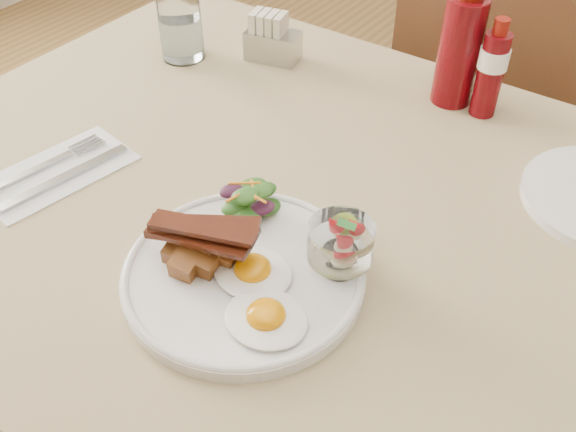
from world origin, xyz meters
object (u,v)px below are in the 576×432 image
object	(u,v)px
table	(339,265)
main_plate	(244,275)
water_glass	(181,27)
sugar_caddy	(272,40)
hot_sauce_bottle	(491,70)
fruit_cup	(341,242)
chair_far	(498,126)
ketchup_bottle	(460,49)

from	to	relation	value
table	main_plate	bearing A→B (deg)	-102.92
table	water_glass	bearing A→B (deg)	156.00
main_plate	sugar_caddy	xyz separation A→B (m)	(-0.29, 0.44, 0.03)
main_plate	table	bearing A→B (deg)	77.08
hot_sauce_bottle	table	bearing A→B (deg)	-98.50
water_glass	table	bearing A→B (deg)	-24.00
sugar_caddy	hot_sauce_bottle	bearing A→B (deg)	-5.80
fruit_cup	water_glass	distance (m)	0.59
chair_far	table	bearing A→B (deg)	-90.00
table	main_plate	xyz separation A→B (m)	(-0.04, -0.16, 0.10)
chair_far	hot_sauce_bottle	distance (m)	0.45
main_plate	hot_sauce_bottle	xyz separation A→B (m)	(0.09, 0.49, 0.07)
sugar_caddy	fruit_cup	bearing A→B (deg)	-58.69
table	chair_far	world-z (taller)	chair_far
table	ketchup_bottle	xyz separation A→B (m)	(-0.01, 0.34, 0.18)
table	main_plate	world-z (taller)	main_plate
table	hot_sauce_bottle	world-z (taller)	hot_sauce_bottle
table	ketchup_bottle	bearing A→B (deg)	91.04
sugar_caddy	water_glass	xyz separation A→B (m)	(-0.13, -0.08, 0.02)
table	sugar_caddy	bearing A→B (deg)	138.36
main_plate	ketchup_bottle	size ratio (longest dim) A/B	1.48
chair_far	water_glass	world-z (taller)	chair_far
hot_sauce_bottle	water_glass	size ratio (longest dim) A/B	1.22
main_plate	ketchup_bottle	bearing A→B (deg)	86.54
fruit_cup	sugar_caddy	size ratio (longest dim) A/B	0.75
hot_sauce_bottle	ketchup_bottle	bearing A→B (deg)	173.08
main_plate	fruit_cup	bearing A→B (deg)	36.63
ketchup_bottle	hot_sauce_bottle	size ratio (longest dim) A/B	1.22
water_glass	hot_sauce_bottle	bearing A→B (deg)	14.68
water_glass	ketchup_bottle	bearing A→B (deg)	17.23
main_plate	sugar_caddy	size ratio (longest dim) A/B	2.77
ketchup_bottle	hot_sauce_bottle	world-z (taller)	ketchup_bottle
chair_far	sugar_caddy	world-z (taller)	chair_far
chair_far	fruit_cup	size ratio (longest dim) A/B	12.25
sugar_caddy	water_glass	world-z (taller)	water_glass
chair_far	water_glass	xyz separation A→B (m)	(-0.45, -0.46, 0.28)
ketchup_bottle	sugar_caddy	world-z (taller)	ketchup_bottle
ketchup_bottle	hot_sauce_bottle	xyz separation A→B (m)	(0.06, -0.01, -0.01)
chair_far	main_plate	bearing A→B (deg)	-92.54
table	chair_far	bearing A→B (deg)	90.00
ketchup_bottle	sugar_caddy	bearing A→B (deg)	-170.08
fruit_cup	hot_sauce_bottle	distance (m)	0.43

